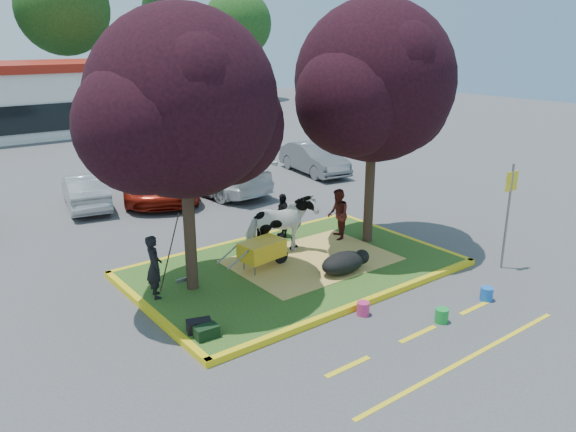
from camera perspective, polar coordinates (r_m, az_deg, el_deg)
ground at (r=14.96m, az=0.66°, el=-5.57°), size 90.00×90.00×0.00m
median_island at (r=14.93m, az=0.66°, el=-5.31°), size 8.00×5.00×0.15m
curb_near at (r=13.18m, az=7.66°, el=-8.76°), size 8.30×0.16×0.15m
curb_far at (r=16.89m, az=-4.74°, el=-2.57°), size 8.30×0.16×0.15m
curb_left at (r=13.05m, az=-13.80°, el=-9.42°), size 0.16×5.30×0.15m
curb_right at (r=17.57m, az=11.21°, el=-2.04°), size 0.16×5.30×0.15m
straw_bedding at (r=15.25m, az=2.44°, el=-4.49°), size 4.20×3.00×0.01m
tree_purple_left at (r=12.66m, az=-10.51°, el=10.37°), size 5.06×4.20×6.51m
tree_purple_right at (r=15.89m, az=8.84°, el=12.63°), size 5.30×4.40×6.82m
fire_lane_stripe_a at (r=10.98m, az=6.11°, el=-14.97°), size 1.10×0.12×0.01m
fire_lane_stripe_b at (r=12.27m, az=13.08°, el=-11.61°), size 1.10×0.12×0.01m
fire_lane_stripe_c at (r=13.73m, az=18.52°, el=-8.79°), size 1.10×0.12×0.01m
fire_lane_long at (r=11.67m, az=17.71°, el=-13.68°), size 6.00×0.10×0.01m
retail_building at (r=40.35m, az=-22.61°, el=11.21°), size 20.40×8.40×4.40m
cow at (r=15.41m, az=-0.70°, el=-0.99°), size 2.08×1.23×1.65m
calf at (r=14.39m, az=5.60°, el=-4.78°), size 1.31×0.77×0.56m
handler at (r=13.26m, az=-13.44°, el=-5.02°), size 0.47×0.61×1.50m
visitor_a at (r=16.64m, az=5.09°, el=0.16°), size 0.89×0.94×1.53m
visitor_b at (r=16.81m, az=-0.53°, el=0.08°), size 0.51×0.84×1.34m
wheelbarrow at (r=14.50m, az=-2.62°, el=-3.45°), size 2.06×0.83×0.78m
gear_bag_dark at (r=11.84m, az=-9.03°, el=-10.96°), size 0.56×0.42×0.26m
gear_bag_green at (r=11.61m, az=-8.28°, el=-11.57°), size 0.49×0.33×0.25m
sign_post at (r=15.63m, az=21.53°, el=1.15°), size 0.40×0.09×2.85m
bucket_green at (r=12.80m, az=15.34°, el=-9.72°), size 0.31×0.31×0.31m
bucket_pink at (r=12.76m, az=7.63°, el=-9.31°), size 0.33×0.33×0.30m
bucket_blue at (r=14.10m, az=19.52°, el=-7.47°), size 0.33×0.33×0.32m
car_silver at (r=21.55m, az=-19.91°, el=2.45°), size 2.06×4.02×1.26m
car_red at (r=22.21m, az=-12.81°, el=3.95°), size 4.74×6.26×1.58m
car_white at (r=22.53m, az=-7.39°, el=4.39°), size 2.81×5.56×1.55m
car_grey at (r=25.48m, az=2.65°, el=5.87°), size 2.05×4.32×1.37m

